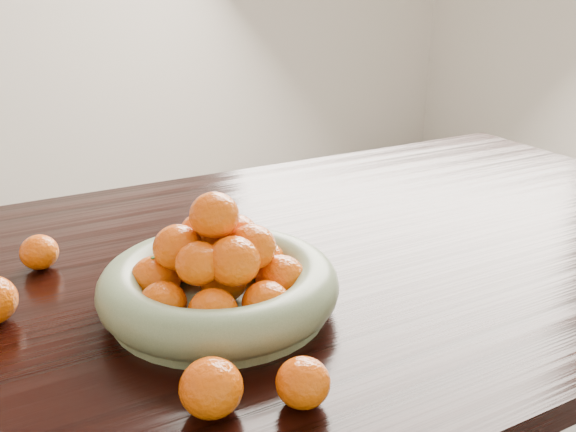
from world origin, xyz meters
TOP-DOWN VIEW (x-y plane):
  - dining_table at (0.00, 0.00)m, footprint 2.00×1.00m
  - fruit_bowl at (-0.12, -0.12)m, footprint 0.34×0.34m
  - loose_orange_1 at (-0.21, -0.33)m, footprint 0.07×0.07m
  - loose_orange_2 at (-0.12, -0.36)m, footprint 0.06×0.06m
  - loose_orange_3 at (-0.32, 0.15)m, footprint 0.06×0.06m

SIDE VIEW (x-z plane):
  - dining_table at x=0.00m, z-range 0.29..1.04m
  - loose_orange_3 at x=-0.32m, z-range 0.75..0.81m
  - loose_orange_2 at x=-0.12m, z-range 0.75..0.81m
  - loose_orange_1 at x=-0.21m, z-range 0.75..0.82m
  - fruit_bowl at x=-0.12m, z-range 0.71..0.88m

